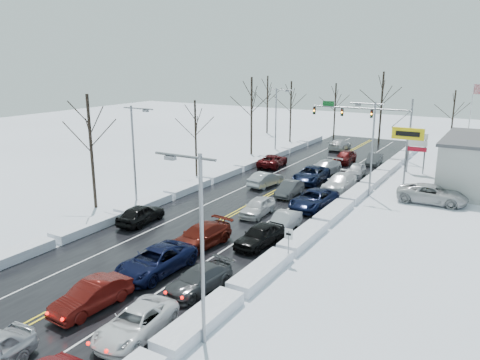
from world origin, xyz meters
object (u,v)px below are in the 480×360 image
Objects in this scene: tires_plus_sign at (408,138)px; flagpole at (471,117)px; traffic_signal_mast at (371,117)px; oncoming_car_0 at (266,186)px.

flagpole is (4.67, 14.01, 0.93)m from tires_plus_sign.
traffic_signal_mast is at bearing -170.27° from flagpole.
tires_plus_sign reaches higher than oncoming_car_0.
flagpole reaches higher than traffic_signal_mast.
flagpole is 28.33m from oncoming_car_0.
tires_plus_sign is at bearing -139.14° from oncoming_car_0.
flagpole is at bearing 71.56° from tires_plus_sign.
tires_plus_sign is 0.60× the size of flagpole.
oncoming_car_0 is (-5.19, -19.94, -5.48)m from traffic_signal_mast.
traffic_signal_mast reaches higher than tires_plus_sign.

